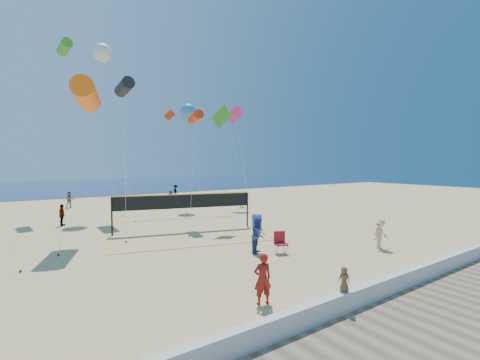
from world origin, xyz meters
TOP-DOWN VIEW (x-y plane):
  - ground at (0.00, 0.00)m, footprint 120.00×120.00m
  - ocean at (0.00, 62.00)m, footprint 140.00×50.00m
  - seawall at (0.00, -3.00)m, footprint 32.00×0.30m
  - boardwalk at (0.00, -5.00)m, footprint 32.00×3.60m
  - woman at (-2.21, -1.20)m, footprint 0.68×0.53m
  - toddler at (-0.44, -2.96)m, footprint 0.45×0.40m
  - bystander_a at (1.28, 3.60)m, footprint 1.10×1.06m
  - bystander_b at (7.08, 0.58)m, footprint 1.04×0.62m
  - far_person_0 at (-6.22, 17.14)m, footprint 0.71×0.99m
  - far_person_1 at (4.36, 22.79)m, footprint 1.37×1.39m
  - far_person_2 at (10.07, 17.90)m, footprint 0.64×0.69m
  - far_person_3 at (-4.62, 27.25)m, footprint 0.81×0.64m
  - far_person_4 at (8.43, 31.15)m, footprint 0.64×1.07m
  - camp_chair at (2.16, 2.92)m, footprint 0.74×0.85m
  - trash_barrel at (4.82, 8.36)m, footprint 0.67×0.67m
  - volleyball_net at (0.43, 10.65)m, footprint 11.26×11.15m
  - kite_0 at (-5.23, 11.82)m, footprint 3.01×4.89m
  - kite_1 at (-1.22, 18.76)m, footprint 3.09×10.61m
  - kite_2 at (2.31, 12.67)m, footprint 2.90×4.79m
  - kite_4 at (3.49, 10.64)m, footprint 1.77×4.32m
  - kite_5 at (9.97, 18.88)m, footprint 4.02×7.47m
  - kite_6 at (-2.31, 21.74)m, footprint 1.90×7.30m
  - kite_7 at (5.50, 20.75)m, footprint 2.76×4.25m
  - kite_8 at (-5.06, 23.60)m, footprint 4.09×5.92m
  - kite_9 at (5.60, 25.08)m, footprint 2.38×5.81m

SIDE VIEW (x-z plane):
  - ground at x=0.00m, z-range 0.00..0.00m
  - ocean at x=0.00m, z-range 0.00..0.03m
  - boardwalk at x=0.00m, z-range 0.00..0.03m
  - seawall at x=0.00m, z-range 0.00..0.60m
  - trash_barrel at x=4.82m, z-range 0.00..1.00m
  - camp_chair at x=2.16m, z-range 0.01..1.22m
  - far_person_0 at x=-6.22m, z-range 0.00..1.56m
  - far_person_2 at x=10.07m, z-range 0.00..1.58m
  - bystander_b at x=7.08m, z-range 0.00..1.58m
  - far_person_1 at x=4.36m, z-range 0.00..1.59m
  - far_person_4 at x=8.43m, z-range 0.00..1.61m
  - far_person_3 at x=-4.62m, z-range 0.00..1.64m
  - woman at x=-2.21m, z-range 0.00..1.66m
  - bystander_a at x=1.28m, z-range 0.00..1.79m
  - toddler at x=-0.44m, z-range 0.60..1.37m
  - volleyball_net at x=0.43m, z-range 0.46..2.94m
  - kite_4 at x=3.49m, z-range 3.14..11.88m
  - kite_2 at x=2.31m, z-range 3.73..12.16m
  - kite_0 at x=-5.23m, z-range 3.87..13.30m
  - kite_9 at x=5.60m, z-range 3.79..14.41m
  - kite_5 at x=9.97m, z-range 3.91..14.58m
  - kite_7 at x=5.50m, z-range 4.47..14.99m
  - kite_1 at x=-1.22m, z-range 5.10..16.68m
  - kite_6 at x=-2.31m, z-range 6.76..21.90m
  - kite_8 at x=-5.06m, z-range 7.10..22.51m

